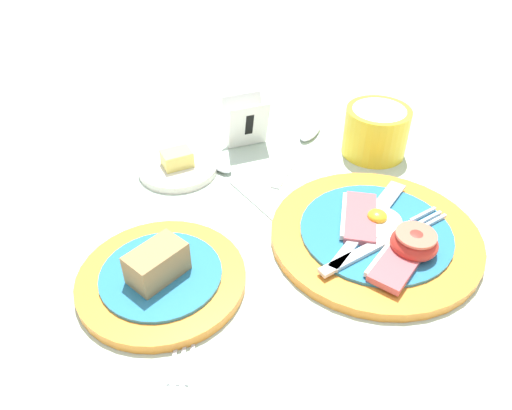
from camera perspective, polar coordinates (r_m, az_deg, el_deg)
The scene contains 8 objects.
ground_plane at distance 0.57m, azimuth 2.67°, elevation -5.98°, with size 3.00×3.00×0.00m, color #B7CCB7.
breakfast_plate at distance 0.60m, azimuth 13.87°, elevation -3.54°, with size 0.24×0.24×0.04m.
bread_plate at distance 0.54m, azimuth -10.81°, elevation -8.02°, with size 0.18×0.18×0.05m.
sugar_cup at distance 0.75m, azimuth 13.56°, elevation 8.31°, with size 0.09×0.09×0.07m.
butter_dish at distance 0.71m, azimuth -8.91°, elevation 4.38°, with size 0.11×0.11×0.03m.
number_card at distance 0.75m, azimuth -1.13°, elevation 9.40°, with size 0.06×0.05×0.07m.
teaspoon_by_saucer at distance 0.77m, azimuth 5.62°, elevation 7.51°, with size 0.13×0.17×0.01m.
teaspoon_near_cup at distance 0.70m, azimuth -3.39°, elevation 3.96°, with size 0.09×0.19×0.01m.
Camera 1 is at (-0.13, -0.39, 0.40)m, focal length 35.00 mm.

